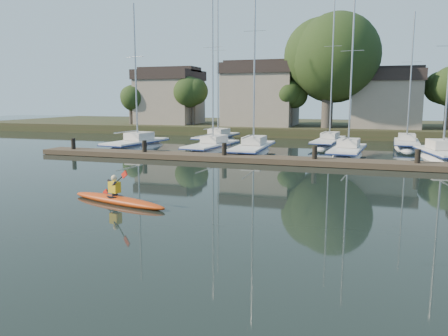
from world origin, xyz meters
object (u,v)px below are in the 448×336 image
(sailboat_1, at_px, (212,153))
(sailboat_2, at_px, (253,156))
(kayak, at_px, (117,198))
(sailboat_3, at_px, (347,158))
(dock, at_px, (268,160))
(sailboat_7, at_px, (406,150))
(sailboat_4, at_px, (443,163))
(sailboat_0, at_px, (136,151))
(sailboat_5, at_px, (217,143))
(sailboat_6, at_px, (329,147))

(sailboat_1, relative_size, sailboat_2, 0.90)
(kayak, bearing_deg, sailboat_3, 80.92)
(dock, distance_m, sailboat_2, 5.01)
(dock, bearing_deg, sailboat_7, 52.75)
(sailboat_1, bearing_deg, sailboat_4, 4.87)
(dock, relative_size, sailboat_0, 2.58)
(sailboat_3, bearing_deg, sailboat_2, -169.28)
(sailboat_4, bearing_deg, sailboat_5, 146.89)
(sailboat_6, bearing_deg, sailboat_7, 5.19)
(sailboat_3, distance_m, sailboat_4, 6.34)
(sailboat_2, xyz_separation_m, sailboat_6, (5.08, 7.99, 0.02))
(dock, xyz_separation_m, sailboat_1, (-5.67, 5.06, -0.39))
(dock, xyz_separation_m, sailboat_2, (-2.15, 4.50, -0.40))
(kayak, height_order, sailboat_6, sailboat_6)
(sailboat_0, relative_size, sailboat_3, 1.01)
(kayak, bearing_deg, sailboat_2, 101.33)
(sailboat_2, height_order, sailboat_6, sailboat_2)
(sailboat_3, height_order, sailboat_6, sailboat_6)
(sailboat_5, distance_m, sailboat_7, 17.34)
(dock, height_order, sailboat_6, sailboat_6)
(sailboat_3, height_order, sailboat_7, sailboat_3)
(dock, bearing_deg, sailboat_6, 76.80)
(sailboat_3, bearing_deg, sailboat_7, 62.78)
(sailboat_2, relative_size, sailboat_7, 1.25)
(sailboat_1, relative_size, sailboat_7, 1.12)
(sailboat_5, bearing_deg, dock, -54.30)
(sailboat_3, relative_size, sailboat_4, 0.98)
(sailboat_0, height_order, sailboat_4, sailboat_4)
(dock, xyz_separation_m, sailboat_4, (11.16, 4.86, -0.42))
(kayak, height_order, sailboat_0, sailboat_0)
(sailboat_4, bearing_deg, kayak, -139.35)
(dock, relative_size, sailboat_1, 2.42)
(sailboat_0, distance_m, sailboat_1, 6.63)
(sailboat_0, distance_m, sailboat_2, 10.14)
(kayak, distance_m, sailboat_1, 18.11)
(sailboat_3, bearing_deg, sailboat_1, -174.11)
(sailboat_0, bearing_deg, sailboat_1, 9.70)
(sailboat_0, distance_m, sailboat_5, 9.36)
(sailboat_0, xyz_separation_m, sailboat_4, (23.46, 0.15, 0.00))
(sailboat_1, xyz_separation_m, sailboat_3, (10.50, 0.12, -0.00))
(sailboat_0, relative_size, sailboat_7, 1.06)
(kayak, xyz_separation_m, sailboat_7, (12.81, 25.30, -0.38))
(sailboat_2, bearing_deg, sailboat_0, 177.51)
(kayak, xyz_separation_m, sailboat_4, (14.54, 17.76, -0.41))
(kayak, xyz_separation_m, sailboat_3, (8.21, 18.08, -0.39))
(sailboat_4, bearing_deg, sailboat_2, 171.48)
(sailboat_6, height_order, sailboat_7, sailboat_6)
(sailboat_2, relative_size, sailboat_6, 1.05)
(kayak, bearing_deg, sailboat_4, 66.05)
(kayak, bearing_deg, sailboat_1, 112.63)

